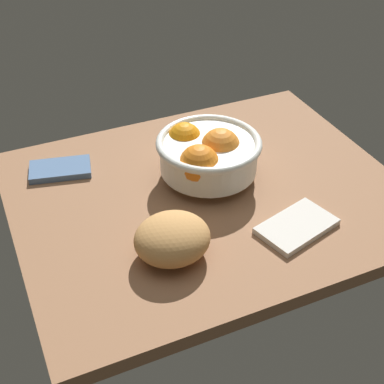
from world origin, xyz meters
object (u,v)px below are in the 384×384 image
(bread_loaf, at_px, (172,239))
(napkin_spare, at_px, (60,169))
(fruit_bowl, at_px, (207,153))
(napkin_folded, at_px, (297,226))

(bread_loaf, distance_m, napkin_spare, 0.35)
(napkin_spare, bearing_deg, bread_loaf, 110.36)
(fruit_bowl, relative_size, bread_loaf, 1.59)
(bread_loaf, bearing_deg, fruit_bowl, -129.44)
(bread_loaf, relative_size, napkin_folded, 0.93)
(bread_loaf, distance_m, napkin_folded, 0.24)
(fruit_bowl, bearing_deg, napkin_spare, -27.83)
(fruit_bowl, bearing_deg, napkin_folded, 111.65)
(fruit_bowl, distance_m, napkin_spare, 0.32)
(bread_loaf, height_order, napkin_folded, bread_loaf)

